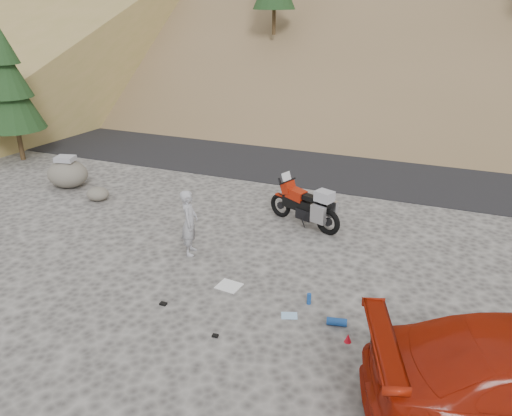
{
  "coord_description": "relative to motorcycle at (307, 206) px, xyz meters",
  "views": [
    {
      "loc": [
        4.42,
        -9.57,
        6.03
      ],
      "look_at": [
        0.14,
        1.24,
        1.0
      ],
      "focal_mm": 35.0,
      "sensor_mm": 36.0,
      "label": 1
    }
  ],
  "objects": [
    {
      "name": "gear_blue_mat",
      "position": [
        1.84,
        -4.16,
        -0.53
      ],
      "size": [
        0.42,
        0.23,
        0.16
      ],
      "primitive_type": "cylinder",
      "rotation": [
        0.0,
        1.57,
        0.18
      ],
      "color": "navy",
      "rests_on": "ground"
    },
    {
      "name": "gear_blue_cloth",
      "position": [
        0.87,
        -4.21,
        -0.61
      ],
      "size": [
        0.39,
        0.33,
        0.01
      ],
      "primitive_type": "cube",
      "rotation": [
        0.0,
        0.0,
        0.33
      ],
      "color": "#92BDE1",
      "rests_on": "ground"
    },
    {
      "name": "conifer_verge",
      "position": [
        -12.08,
        1.78,
        2.28
      ],
      "size": [
        2.2,
        2.2,
        5.04
      ],
      "color": "#322312",
      "rests_on": "ground"
    },
    {
      "name": "road",
      "position": [
        -1.08,
        6.28,
        -0.61
      ],
      "size": [
        120.0,
        7.0,
        0.05
      ],
      "primitive_type": "cube",
      "color": "black",
      "rests_on": "ground"
    },
    {
      "name": "gear_bottle",
      "position": [
        1.12,
        -3.65,
        -0.49
      ],
      "size": [
        0.12,
        0.12,
        0.25
      ],
      "primitive_type": "cylinder",
      "rotation": [
        0.0,
        0.0,
        0.38
      ],
      "color": "navy",
      "rests_on": "ground"
    },
    {
      "name": "gear_white_cloth",
      "position": [
        -0.73,
        -3.65,
        -0.6
      ],
      "size": [
        0.56,
        0.51,
        0.02
      ],
      "primitive_type": "cube",
      "rotation": [
        0.0,
        0.0,
        -0.12
      ],
      "color": "white",
      "rests_on": "ground"
    },
    {
      "name": "motorcycle",
      "position": [
        0.0,
        0.0,
        0.0
      ],
      "size": [
        2.29,
        1.19,
        1.43
      ],
      "rotation": [
        0.0,
        0.0,
        -0.37
      ],
      "color": "black",
      "rests_on": "ground"
    },
    {
      "name": "gear_glove_b",
      "position": [
        -0.23,
        -5.36,
        -0.59
      ],
      "size": [
        0.12,
        0.1,
        0.04
      ],
      "primitive_type": "cube",
      "rotation": [
        0.0,
        0.0,
        0.09
      ],
      "color": "black",
      "rests_on": "ground"
    },
    {
      "name": "ground",
      "position": [
        -1.08,
        -2.72,
        -0.61
      ],
      "size": [
        140.0,
        140.0,
        0.0
      ],
      "primitive_type": "plane",
      "color": "#44423F",
      "rests_on": "ground"
    },
    {
      "name": "small_rock",
      "position": [
        -6.65,
        -0.57,
        -0.4
      ],
      "size": [
        0.81,
        0.76,
        0.42
      ],
      "rotation": [
        0.0,
        0.0,
        0.18
      ],
      "color": "#5E5951",
      "rests_on": "ground"
    },
    {
      "name": "gear_funnel",
      "position": [
        2.15,
        -4.59,
        -0.52
      ],
      "size": [
        0.16,
        0.16,
        0.18
      ],
      "primitive_type": "cone",
      "rotation": [
        0.0,
        0.0,
        0.19
      ],
      "color": "red",
      "rests_on": "ground"
    },
    {
      "name": "man",
      "position": [
        -2.26,
        -2.57,
        -0.61
      ],
      "size": [
        0.57,
        0.71,
        1.68
      ],
      "primitive_type": "imported",
      "rotation": [
        0.0,
        0.0,
        1.88
      ],
      "color": "#9C9CA2",
      "rests_on": "ground"
    },
    {
      "name": "gear_glove_a",
      "position": [
        -1.72,
        -4.81,
        -0.59
      ],
      "size": [
        0.14,
        0.1,
        0.04
      ],
      "primitive_type": "cube",
      "rotation": [
        0.0,
        0.0,
        -0.0
      ],
      "color": "black",
      "rests_on": "ground"
    },
    {
      "name": "boulder",
      "position": [
        -8.33,
        0.05,
        -0.14
      ],
      "size": [
        1.4,
        1.2,
        1.08
      ],
      "rotation": [
        0.0,
        0.0,
        0.01
      ],
      "color": "#5E5951",
      "rests_on": "ground"
    }
  ]
}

